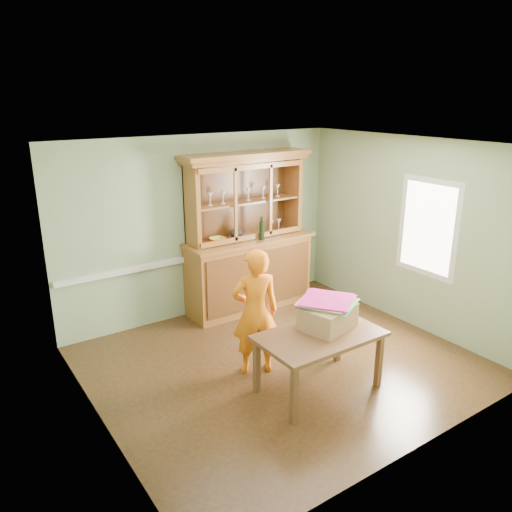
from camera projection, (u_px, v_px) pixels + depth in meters
floor at (282, 363)px, 6.30m from camera, size 4.50×4.50×0.00m
ceiling at (286, 145)px, 5.46m from camera, size 4.50×4.50×0.00m
wall_back at (203, 226)px, 7.45m from camera, size 4.50×0.00×4.50m
wall_left at (93, 305)px, 4.68m from camera, size 0.00×4.00×4.00m
wall_right at (410, 233)px, 7.08m from camera, size 0.00×4.00×4.00m
wall_front at (424, 323)px, 4.31m from camera, size 4.50×0.00×4.50m
chair_rail at (204, 255)px, 7.57m from camera, size 4.41×0.05×0.08m
framed_map at (84, 276)px, 4.86m from camera, size 0.03×0.60×0.46m
window_panel at (427, 228)px, 6.79m from camera, size 0.03×0.96×1.36m
china_hutch at (248, 256)px, 7.73m from camera, size 2.06×0.68×2.42m
dining_table at (319, 340)px, 5.58m from camera, size 1.39×0.84×0.69m
cardboard_box at (328, 317)px, 5.66m from camera, size 0.67×0.59×0.27m
kite_stack at (327, 302)px, 5.66m from camera, size 0.76×0.76×0.05m
person at (255, 312)px, 5.90m from camera, size 0.67×0.56×1.56m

